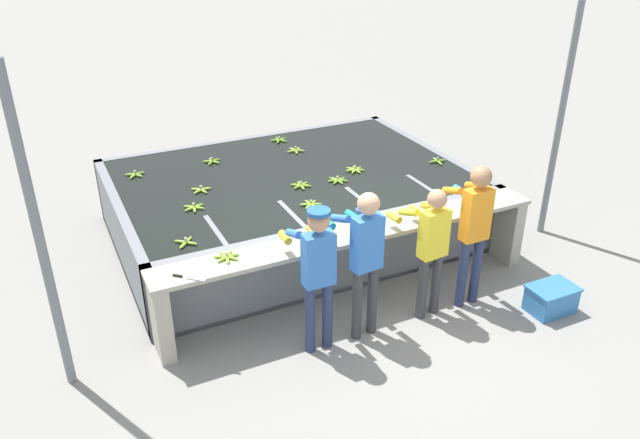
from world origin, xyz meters
The scene contains 26 objects.
ground_plane centered at (0.00, 0.00, 0.00)m, with size 80.00×80.00×0.00m, color gray.
wash_tank centered at (0.00, 2.12, 0.46)m, with size 4.74×3.37×0.94m.
work_ledge centered at (0.00, 0.23, 0.67)m, with size 4.74×0.45×0.94m.
worker_0 centered at (-0.77, -0.35, 1.00)m, with size 0.41×0.72×1.64m.
worker_1 centered at (-0.22, -0.35, 1.03)m, with size 0.45×0.73×1.71m.
worker_2 centered at (0.62, -0.34, 0.94)m, with size 0.45×0.72×1.58m.
worker_3 centered at (1.17, -0.36, 1.06)m, with size 0.41×0.72×1.75m.
banana_bunch_floating_0 centered at (-0.17, 1.07, 0.95)m, with size 0.27×0.28×0.08m.
banana_bunch_floating_1 centered at (2.07, 1.58, 0.95)m, with size 0.28×0.28×0.08m.
banana_bunch_floating_2 centered at (0.47, 1.60, 0.95)m, with size 0.28×0.28×0.08m.
banana_bunch_floating_3 centered at (0.41, 2.87, 0.95)m, with size 0.27×0.28×0.08m.
banana_bunch_floating_4 centered at (-0.84, 2.98, 0.95)m, with size 0.28×0.27×0.08m.
banana_bunch_floating_5 centered at (-1.27, 2.09, 0.95)m, with size 0.27×0.28×0.08m.
banana_bunch_floating_6 centered at (0.85, 1.82, 0.95)m, with size 0.28×0.28×0.08m.
banana_bunch_floating_7 centered at (-1.93, 2.97, 0.95)m, with size 0.28×0.27×0.08m.
banana_bunch_floating_8 centered at (0.36, 3.40, 0.95)m, with size 0.28×0.27×0.08m.
banana_bunch_floating_9 centered at (-1.81, 0.79, 0.95)m, with size 0.23×0.23×0.08m.
banana_bunch_floating_10 centered at (-1.49, 1.61, 0.95)m, with size 0.28×0.28×0.08m.
banana_bunch_floating_11 centered at (-0.05, 1.65, 0.95)m, with size 0.27×0.28×0.08m.
banana_bunch_ledge_0 centered at (-1.51, 0.30, 0.96)m, with size 0.27×0.28×0.08m.
banana_bunch_ledge_1 centered at (0.08, 0.15, 0.96)m, with size 0.27×0.27×0.08m.
knife_0 centered at (1.54, 0.14, 0.95)m, with size 0.35×0.09×0.02m.
knife_1 centered at (-2.01, 0.12, 0.95)m, with size 0.28×0.26×0.02m.
crate centered at (1.95, -0.94, 0.16)m, with size 0.55×0.39×0.32m.
support_post_left centered at (-3.21, 0.22, 1.60)m, with size 0.09×0.09×3.20m.
support_post_right centered at (3.29, 0.61, 1.60)m, with size 0.09×0.09×3.20m.
Camera 1 is at (-3.08, -5.19, 4.26)m, focal length 35.00 mm.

